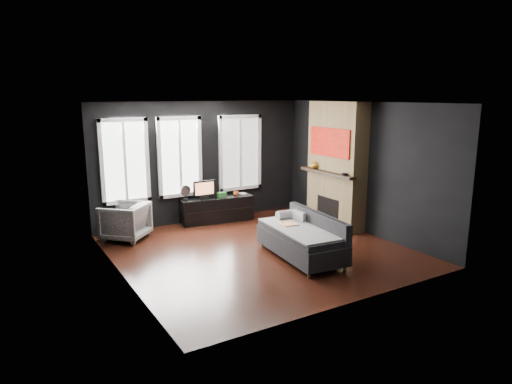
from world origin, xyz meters
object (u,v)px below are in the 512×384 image
mug (236,193)px  mantel_vase (314,165)px  monitor (204,188)px  armchair (125,220)px  book (240,190)px  media_console (216,209)px  sofa (301,236)px

mug → mantel_vase: 1.90m
monitor → mantel_vase: bearing=-28.5°
armchair → book: (2.76, 0.28, 0.26)m
armchair → mantel_vase: bearing=121.1°
monitor → mug: monitor is taller
media_console → book: (0.61, -0.01, 0.39)m
sofa → armchair: (-2.38, 2.64, 0.01)m
armchair → monitor: size_ratio=1.59×
sofa → monitor: (-0.52, 2.93, 0.40)m
armchair → monitor: monitor is taller
mantel_vase → media_console: bearing=147.2°
sofa → armchair: bearing=137.3°
book → monitor: bearing=179.1°
media_console → mug: bearing=-4.7°
media_console → monitor: size_ratio=3.20×
monitor → book: bearing=-0.3°
monitor → mantel_vase: (2.14, -1.19, 0.52)m
monitor → book: size_ratio=2.51×
book → sofa: bearing=-97.4°
sofa → monitor: 3.00m
media_console → book: book is taller
armchair → mantel_vase: (4.00, -0.90, 0.91)m
media_console → mantel_vase: size_ratio=8.94×
sofa → media_console: bearing=99.7°
mug → book: size_ratio=0.59×
sofa → mantel_vase: size_ratio=10.07×
sofa → monitor: monitor is taller
sofa → mantel_vase: bearing=52.3°
mug → sofa: bearing=-94.8°
monitor → mantel_vase: mantel_vase is taller
media_console → book: 0.72m
mug → mantel_vase: size_ratio=0.65×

